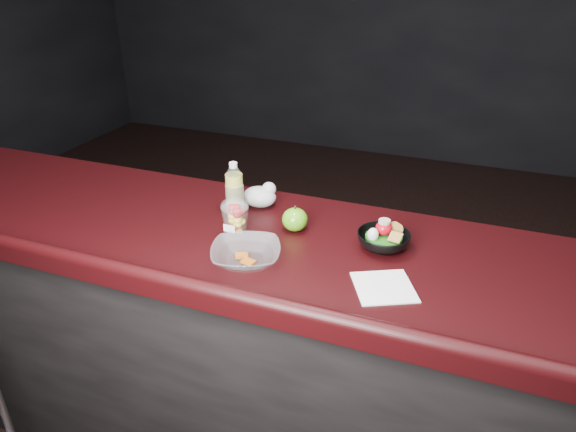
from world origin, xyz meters
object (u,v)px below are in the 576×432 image
object	(u,v)px
green_apple	(295,219)
takeout_bowl	(246,254)
lemonade_bottle	(235,192)
snack_bowl	(383,239)
fruit_cup	(235,217)

from	to	relation	value
green_apple	takeout_bowl	distance (m)	0.25
lemonade_bottle	green_apple	size ratio (longest dim) A/B	2.16
lemonade_bottle	snack_bowl	size ratio (longest dim) A/B	0.98
lemonade_bottle	snack_bowl	bearing A→B (deg)	-5.37
fruit_cup	lemonade_bottle	bearing A→B (deg)	116.48
takeout_bowl	green_apple	bearing A→B (deg)	74.14
lemonade_bottle	fruit_cup	world-z (taller)	lemonade_bottle
fruit_cup	green_apple	bearing A→B (deg)	29.89
lemonade_bottle	green_apple	xyz separation A→B (m)	(0.24, -0.04, -0.04)
green_apple	snack_bowl	bearing A→B (deg)	-1.69
green_apple	takeout_bowl	bearing A→B (deg)	-105.86
green_apple	snack_bowl	world-z (taller)	snack_bowl
green_apple	takeout_bowl	xyz separation A→B (m)	(-0.07, -0.24, -0.01)
green_apple	snack_bowl	size ratio (longest dim) A/B	0.45
lemonade_bottle	takeout_bowl	size ratio (longest dim) A/B	0.72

